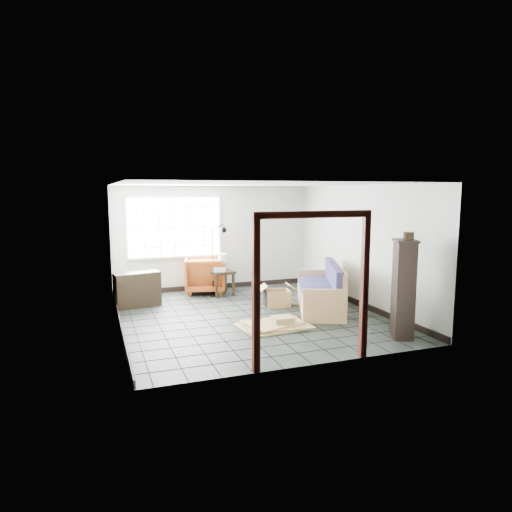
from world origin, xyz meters
name	(u,v)px	position (x,y,z in m)	size (l,w,h in m)	color
ground	(250,316)	(0.00, 0.00, 0.00)	(5.50, 5.50, 0.00)	black
room_shell	(249,232)	(0.00, 0.03, 1.68)	(5.02, 5.52, 2.61)	#ABB0A9
window_panel	(175,227)	(-1.00, 2.70, 1.60)	(2.32, 0.08, 1.52)	silver
doorway_trim	(313,269)	(0.00, -2.70, 1.38)	(1.80, 0.08, 2.20)	#3D160D
futon_sofa	(323,293)	(1.61, -0.03, 0.35)	(1.60, 2.33, 0.97)	#A6844B
armchair	(205,273)	(-0.35, 2.40, 0.48)	(0.94, 0.88, 0.96)	maroon
side_table	(221,275)	(-0.05, 1.97, 0.49)	(0.62, 0.62, 0.59)	black
table_lamp	(223,259)	(0.00, 1.96, 0.88)	(0.32, 0.32, 0.41)	black
projector	(220,269)	(-0.10, 1.90, 0.64)	(0.33, 0.30, 0.09)	silver
floor_lamp	(218,258)	(-0.11, 1.97, 0.91)	(0.49, 0.31, 1.71)	black
console_shelf	(137,289)	(-2.03, 1.55, 0.37)	(1.01, 0.56, 0.74)	black
tall_shelf	(403,288)	(1.97, -2.16, 0.85)	(0.50, 0.56, 1.68)	black
pot	(409,236)	(1.98, -2.22, 1.74)	(0.21, 0.21, 0.13)	black
open_box	(277,298)	(0.80, 0.55, 0.18)	(0.91, 0.56, 0.48)	brown
cardboard_pile	(275,324)	(0.19, -0.85, 0.05)	(1.37, 1.04, 0.19)	brown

